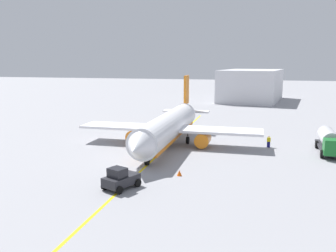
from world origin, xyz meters
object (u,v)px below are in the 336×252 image
at_px(airplane, 169,127).
at_px(pushback_tug, 120,179).
at_px(refueling_worker, 269,142).
at_px(safety_cone_nose, 179,173).
at_px(fuel_tanker, 329,141).

distance_m(airplane, pushback_tug, 19.35).
height_order(refueling_worker, safety_cone_nose, refueling_worker).
xyz_separation_m(fuel_tanker, pushback_tug, (20.23, -22.43, -0.70)).
bearing_deg(safety_cone_nose, pushback_tug, -41.37).
bearing_deg(fuel_tanker, refueling_worker, -99.81).
bearing_deg(safety_cone_nose, airplane, -161.00).
height_order(airplane, refueling_worker, airplane).
bearing_deg(airplane, fuel_tanker, 92.46).
distance_m(pushback_tug, refueling_worker, 26.02).
height_order(fuel_tanker, safety_cone_nose, fuel_tanker).
bearing_deg(fuel_tanker, safety_cone_nose, -49.99).
height_order(pushback_tug, safety_cone_nose, pushback_tug).
distance_m(fuel_tanker, pushback_tug, 30.21).
bearing_deg(fuel_tanker, pushback_tug, -47.95).
xyz_separation_m(airplane, pushback_tug, (19.27, 0.03, -1.77)).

